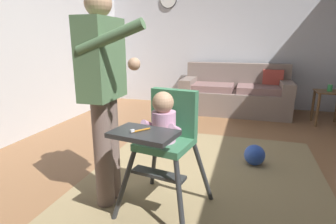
{
  "coord_description": "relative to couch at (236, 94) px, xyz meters",
  "views": [
    {
      "loc": [
        0.63,
        -2.48,
        1.26
      ],
      "look_at": [
        0.08,
        -0.66,
        0.76
      ],
      "focal_mm": 29.1,
      "sensor_mm": 36.0,
      "label": 1
    }
  ],
  "objects": [
    {
      "name": "toy_ball",
      "position": [
        0.33,
        -2.19,
        -0.22
      ],
      "size": [
        0.22,
        0.22,
        0.22
      ],
      "primitive_type": "sphere",
      "color": "#284CB7",
      "rests_on": "ground"
    },
    {
      "name": "couch",
      "position": [
        0.0,
        0.0,
        0.0
      ],
      "size": [
        1.86,
        0.86,
        0.86
      ],
      "rotation": [
        0.0,
        0.0,
        -1.57
      ],
      "color": "gray",
      "rests_on": "ground"
    },
    {
      "name": "ground",
      "position": [
        -0.41,
        -2.49,
        -0.38
      ],
      "size": [
        5.96,
        7.56,
        0.1
      ],
      "primitive_type": "cube",
      "color": "#8A5F3C"
    },
    {
      "name": "wall_left",
      "position": [
        -2.62,
        -2.19,
        0.97
      ],
      "size": [
        0.06,
        6.56,
        2.61
      ],
      "primitive_type": "cube",
      "color": "silver",
      "rests_on": "ground"
    },
    {
      "name": "area_rug",
      "position": [
        -0.12,
        -2.87,
        -0.33
      ],
      "size": [
        2.18,
        2.95,
        0.01
      ],
      "primitive_type": "cube",
      "color": "#958059",
      "rests_on": "ground"
    },
    {
      "name": "side_table",
      "position": [
        1.4,
        -0.39,
        0.05
      ],
      "size": [
        0.4,
        0.4,
        0.52
      ],
      "color": "brown",
      "rests_on": "ground"
    },
    {
      "name": "sippy_cup",
      "position": [
        1.39,
        -0.39,
        0.24
      ],
      "size": [
        0.07,
        0.07,
        0.1
      ],
      "primitive_type": "cylinder",
      "color": "green",
      "rests_on": "side_table"
    },
    {
      "name": "adult_standing",
      "position": [
        -0.8,
        -3.2,
        0.57
      ],
      "size": [
        0.51,
        0.49,
        1.6
      ],
      "rotation": [
        0.0,
        0.0,
        0.01
      ],
      "color": "#745E58",
      "rests_on": "ground"
    },
    {
      "name": "high_chair",
      "position": [
        -0.34,
        -3.2,
        0.31
      ],
      "size": [
        0.7,
        0.8,
        0.93
      ],
      "rotation": [
        0.0,
        0.0,
        -1.74
      ],
      "color": "#2F3133",
      "rests_on": "ground"
    },
    {
      "name": "wall_far",
      "position": [
        -0.41,
        0.52,
        0.97
      ],
      "size": [
        5.16,
        0.06,
        2.61
      ],
      "primitive_type": "cube",
      "color": "silver",
      "rests_on": "ground"
    }
  ]
}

